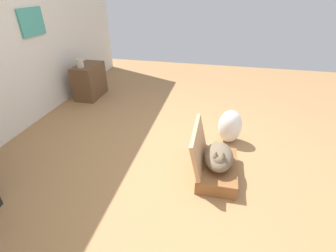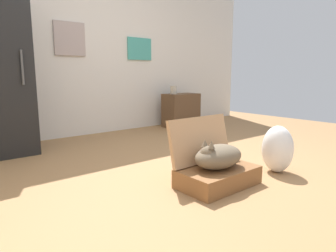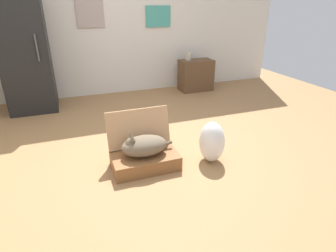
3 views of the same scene
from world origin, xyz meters
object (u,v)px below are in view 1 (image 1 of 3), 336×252
at_px(suitcase_base, 217,169).
at_px(cat, 219,157).
at_px(side_table, 90,81).
at_px(plastic_bag_white, 230,126).
at_px(vase_tall, 80,63).

xyz_separation_m(suitcase_base, cat, (-0.01, 0.00, 0.17)).
bearing_deg(suitcase_base, side_table, 54.29).
relative_size(suitcase_base, plastic_bag_white, 1.50).
height_order(suitcase_base, side_table, side_table).
height_order(suitcase_base, plastic_bag_white, plastic_bag_white).
bearing_deg(cat, vase_tall, 57.00).
xyz_separation_m(cat, vase_tall, (1.46, 2.25, 0.38)).
xyz_separation_m(suitcase_base, side_table, (1.60, 2.22, 0.20)).
distance_m(suitcase_base, side_table, 2.74).
height_order(cat, vase_tall, vase_tall).
distance_m(suitcase_base, cat, 0.17).
relative_size(suitcase_base, vase_tall, 4.77).
bearing_deg(plastic_bag_white, suitcase_base, 170.59).
height_order(plastic_bag_white, side_table, side_table).
relative_size(side_table, vase_tall, 4.42).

